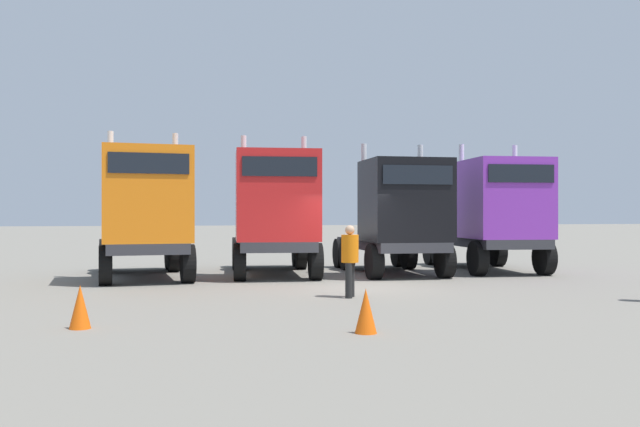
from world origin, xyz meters
TOP-DOWN VIEW (x-y plane):
  - ground at (0.00, 0.00)m, footprint 200.00×200.00m
  - semi_truck_orange at (-5.57, 3.26)m, footprint 2.99×6.46m
  - semi_truck_red at (-1.69, 3.43)m, footprint 3.16×6.62m
  - semi_truck_black at (2.15, 2.96)m, footprint 2.77×5.88m
  - semi_truck_purple at (5.69, 3.31)m, footprint 3.08×6.29m
  - visitor_in_hivis at (-0.89, -2.10)m, footprint 0.54×0.54m
  - traffic_cone_near at (-1.95, -6.75)m, footprint 0.36×0.36m
  - traffic_cone_mid at (-6.48, -5.21)m, footprint 0.36×0.36m

SIDE VIEW (x-z plane):
  - ground at x=0.00m, z-range 0.00..0.00m
  - traffic_cone_near at x=-1.95m, z-range 0.00..0.72m
  - traffic_cone_mid at x=-6.48m, z-range 0.00..0.74m
  - visitor_in_hivis at x=-0.89m, z-range 0.13..1.80m
  - semi_truck_black at x=2.15m, z-range -0.22..3.96m
  - semi_truck_purple at x=5.69m, z-range -0.21..4.08m
  - semi_truck_red at x=-1.69m, z-range -0.24..4.14m
  - semi_truck_orange at x=-5.57m, z-range -0.21..4.19m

